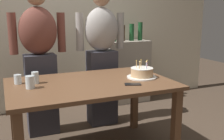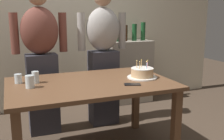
% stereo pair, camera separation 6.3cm
% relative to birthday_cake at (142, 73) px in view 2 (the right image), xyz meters
% --- Properties ---
extents(back_wall, '(5.20, 0.10, 2.60)m').
position_rel_birthday_cake_xyz_m(back_wall, '(-0.52, 1.58, 0.51)').
color(back_wall, beige).
rests_on(back_wall, ground_plane).
extents(dining_table, '(1.50, 0.96, 0.74)m').
position_rel_birthday_cake_xyz_m(dining_table, '(-0.52, 0.03, -0.14)').
color(dining_table, brown).
rests_on(dining_table, ground_plane).
extents(birthday_cake, '(0.30, 0.30, 0.18)m').
position_rel_birthday_cake_xyz_m(birthday_cake, '(0.00, 0.00, 0.00)').
color(birthday_cake, white).
rests_on(birthday_cake, dining_table).
extents(water_glass_near, '(0.07, 0.07, 0.11)m').
position_rel_birthday_cake_xyz_m(water_glass_near, '(-1.06, 0.03, 0.01)').
color(water_glass_near, silver).
rests_on(water_glass_near, dining_table).
extents(water_glass_far, '(0.07, 0.07, 0.09)m').
position_rel_birthday_cake_xyz_m(water_glass_far, '(-1.15, 0.23, -0.00)').
color(water_glass_far, silver).
rests_on(water_glass_far, dining_table).
extents(water_glass_side, '(0.06, 0.06, 0.11)m').
position_rel_birthday_cake_xyz_m(water_glass_side, '(-1.00, 0.18, 0.01)').
color(water_glass_side, silver).
rests_on(water_glass_side, dining_table).
extents(cell_phone, '(0.16, 0.12, 0.01)m').
position_rel_birthday_cake_xyz_m(cell_phone, '(-0.20, -0.20, -0.04)').
color(cell_phone, black).
rests_on(cell_phone, dining_table).
extents(person_man_bearded, '(0.61, 0.27, 1.66)m').
position_rel_birthday_cake_xyz_m(person_man_bearded, '(-0.88, 0.74, 0.09)').
color(person_man_bearded, '#33333D').
rests_on(person_man_bearded, ground_plane).
extents(person_woman_cardigan, '(0.61, 0.27, 1.66)m').
position_rel_birthday_cake_xyz_m(person_woman_cardigan, '(-0.14, 0.74, 0.09)').
color(person_woman_cardigan, '#33333D').
rests_on(person_woman_cardigan, ground_plane).
extents(shelf_cabinet, '(0.69, 0.30, 1.23)m').
position_rel_birthday_cake_xyz_m(shelf_cabinet, '(0.51, 1.36, -0.29)').
color(shelf_cabinet, '#9E9384').
rests_on(shelf_cabinet, ground_plane).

